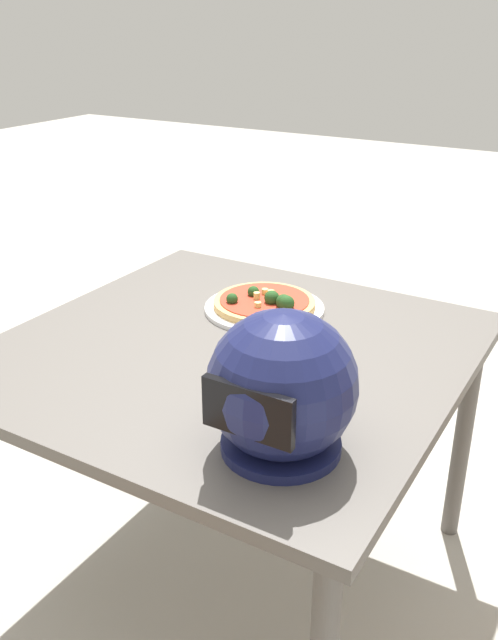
{
  "coord_description": "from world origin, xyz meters",
  "views": [
    {
      "loc": [
        -0.81,
        1.28,
        1.47
      ],
      "look_at": [
        0.02,
        -0.12,
        0.74
      ],
      "focal_mm": 38.66,
      "sensor_mm": 36.0,
      "label": 1
    }
  ],
  "objects": [
    {
      "name": "ground_plane",
      "position": [
        0.0,
        0.0,
        0.0
      ],
      "size": [
        14.0,
        14.0,
        0.0
      ],
      "primitive_type": "plane",
      "color": "#B2ADA3"
    },
    {
      "name": "dining_table",
      "position": [
        0.0,
        0.0,
        0.65
      ],
      "size": [
        1.09,
        1.09,
        0.72
      ],
      "color": "#5B5651",
      "rests_on": "ground"
    },
    {
      "name": "pizza_plate",
      "position": [
        0.04,
        -0.23,
        0.73
      ],
      "size": [
        0.33,
        0.33,
        0.01
      ],
      "primitive_type": "cylinder",
      "color": "white",
      "rests_on": "dining_table"
    },
    {
      "name": "pizza",
      "position": [
        0.03,
        -0.23,
        0.75
      ],
      "size": [
        0.28,
        0.28,
        0.06
      ],
      "color": "tan",
      "rests_on": "pizza_plate"
    },
    {
      "name": "motorcycle_helmet",
      "position": [
        -0.31,
        0.32,
        0.85
      ],
      "size": [
        0.28,
        0.28,
        0.28
      ],
      "color": "#191E4C",
      "rests_on": "dining_table"
    }
  ]
}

